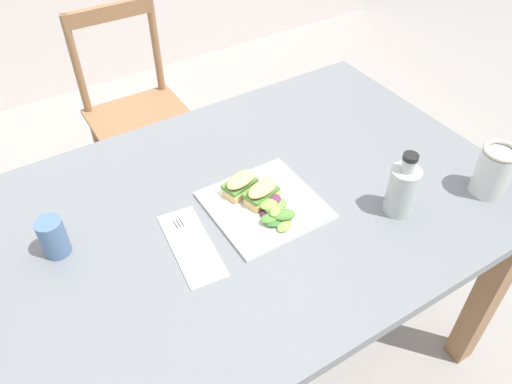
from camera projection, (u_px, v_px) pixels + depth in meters
ground_plane at (258, 321)px, 1.89m from camera, size 8.99×8.99×0.00m
dining_table at (255, 230)px, 1.38m from camera, size 1.36×0.93×0.74m
chair_wooden_far at (138, 114)px, 2.12m from camera, size 0.40×0.40×0.87m
plate_lunch at (264, 205)px, 1.29m from camera, size 0.27×0.27×0.01m
sandwich_half_front at (262, 193)px, 1.27m from camera, size 0.10×0.08×0.06m
sandwich_half_back at (241, 184)px, 1.30m from camera, size 0.10×0.08×0.06m
salad_mixed_greens at (275, 210)px, 1.25m from camera, size 0.11×0.15×0.03m
napkin_folded at (191, 245)px, 1.19m from camera, size 0.12×0.26×0.00m
fork_on_napkin at (188, 239)px, 1.20m from camera, size 0.03×0.19×0.00m
bottle_cold_brew at (402, 192)px, 1.24m from camera, size 0.07×0.07×0.18m
mason_jar_iced_tea at (493, 173)px, 1.29m from camera, size 0.09×0.09×0.14m
cup_extra_side at (53, 237)px, 1.14m from camera, size 0.06×0.06×0.10m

